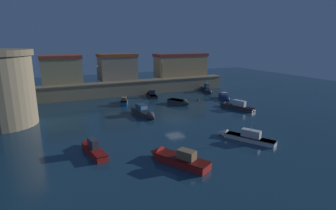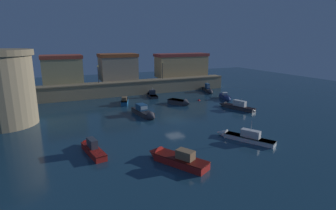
{
  "view_description": "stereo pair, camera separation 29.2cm",
  "coord_description": "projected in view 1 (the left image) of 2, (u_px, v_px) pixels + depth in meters",
  "views": [
    {
      "loc": [
        -17.11,
        -34.38,
        11.74
      ],
      "look_at": [
        0.0,
        2.58,
        1.75
      ],
      "focal_mm": 28.56,
      "sensor_mm": 36.0,
      "label": 1
    },
    {
      "loc": [
        -16.84,
        -34.5,
        11.74
      ],
      "look_at": [
        0.0,
        2.58,
        1.75
      ],
      "focal_mm": 28.56,
      "sensor_mm": 36.0,
      "label": 2
    }
  ],
  "objects": [
    {
      "name": "ground_plane",
      "position": [
        175.0,
        120.0,
        40.08
      ],
      "size": [
        119.53,
        119.53,
        0.0
      ],
      "primitive_type": "plane",
      "color": "#19384C"
    },
    {
      "name": "quay_wall",
      "position": [
        132.0,
        88.0,
        58.48
      ],
      "size": [
        44.81,
        3.05,
        3.0
      ],
      "color": "#9E8966",
      "rests_on": "ground"
    },
    {
      "name": "old_town_backdrop",
      "position": [
        128.0,
        67.0,
        61.12
      ],
      "size": [
        38.47,
        5.97,
        5.93
      ],
      "color": "tan",
      "rests_on": "ground"
    },
    {
      "name": "fortress_tower",
      "position": [
        0.0,
        88.0,
        36.54
      ],
      "size": [
        9.27,
        9.27,
        10.49
      ],
      "color": "#9E8966",
      "rests_on": "ground"
    },
    {
      "name": "quay_lamp_0",
      "position": [
        97.0,
        72.0,
        54.59
      ],
      "size": [
        0.32,
        0.32,
        3.62
      ],
      "color": "black",
      "rests_on": "quay_wall"
    },
    {
      "name": "quay_lamp_1",
      "position": [
        162.0,
        68.0,
        60.43
      ],
      "size": [
        0.32,
        0.32,
        3.9
      ],
      "color": "black",
      "rests_on": "quay_wall"
    },
    {
      "name": "moored_boat_0",
      "position": [
        151.0,
        94.0,
        56.68
      ],
      "size": [
        2.07,
        5.43,
        2.49
      ],
      "rotation": [
        0.0,
        0.0,
        1.45
      ],
      "color": "#333338",
      "rests_on": "ground"
    },
    {
      "name": "moored_boat_1",
      "position": [
        243.0,
        136.0,
        32.16
      ],
      "size": [
        4.6,
        7.03,
        2.89
      ],
      "rotation": [
        0.0,
        0.0,
        2.07
      ],
      "color": "white",
      "rests_on": "ground"
    },
    {
      "name": "moored_boat_2",
      "position": [
        225.0,
        97.0,
        53.7
      ],
      "size": [
        2.82,
        5.43,
        1.49
      ],
      "rotation": [
        0.0,
        0.0,
        -1.9
      ],
      "color": "navy",
      "rests_on": "ground"
    },
    {
      "name": "moored_boat_3",
      "position": [
        208.0,
        90.0,
        61.49
      ],
      "size": [
        3.1,
        6.54,
        2.83
      ],
      "rotation": [
        0.0,
        0.0,
        -1.88
      ],
      "color": "#333338",
      "rests_on": "ground"
    },
    {
      "name": "moored_boat_4",
      "position": [
        180.0,
        102.0,
        49.54
      ],
      "size": [
        3.59,
        4.74,
        1.58
      ],
      "rotation": [
        0.0,
        0.0,
        -1.07
      ],
      "color": "#333338",
      "rests_on": "ground"
    },
    {
      "name": "moored_boat_5",
      "position": [
        124.0,
        101.0,
        50.41
      ],
      "size": [
        2.73,
        5.14,
        1.57
      ],
      "rotation": [
        0.0,
        0.0,
        1.23
      ],
      "color": "#195689",
      "rests_on": "ground"
    },
    {
      "name": "moored_boat_6",
      "position": [
        235.0,
        106.0,
        46.76
      ],
      "size": [
        3.44,
        7.2,
        2.32
      ],
      "rotation": [
        0.0,
        0.0,
        1.89
      ],
      "color": "#333338",
      "rests_on": "ground"
    },
    {
      "name": "moored_boat_7",
      "position": [
        175.0,
        158.0,
        26.16
      ],
      "size": [
        4.72,
        6.79,
        2.04
      ],
      "rotation": [
        0.0,
        0.0,
        2.07
      ],
      "color": "red",
      "rests_on": "ground"
    },
    {
      "name": "moored_boat_8",
      "position": [
        92.0,
        148.0,
        28.55
      ],
      "size": [
        2.17,
        6.24,
        1.84
      ],
      "rotation": [
        0.0,
        0.0,
        1.74
      ],
      "color": "red",
      "rests_on": "ground"
    },
    {
      "name": "moored_boat_9",
      "position": [
        145.0,
        113.0,
        42.09
      ],
      "size": [
        2.37,
        6.88,
        2.06
      ],
      "rotation": [
        0.0,
        0.0,
        -1.45
      ],
      "color": "#333338",
      "rests_on": "ground"
    },
    {
      "name": "mooring_buoy_0",
      "position": [
        199.0,
        101.0,
        52.87
      ],
      "size": [
        0.52,
        0.52,
        0.52
      ],
      "primitive_type": "sphere",
      "color": "red",
      "rests_on": "ground"
    }
  ]
}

